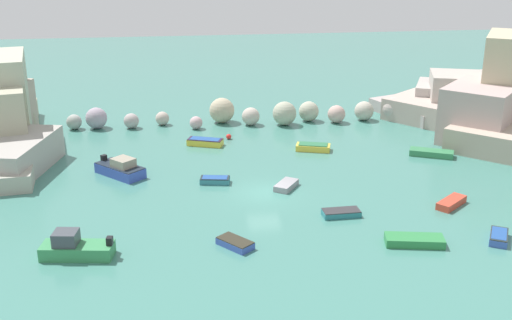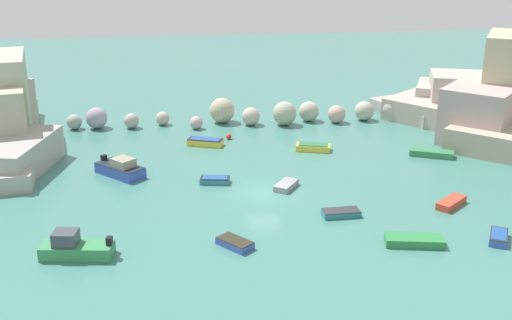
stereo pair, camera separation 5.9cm
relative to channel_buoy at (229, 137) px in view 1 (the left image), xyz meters
name	(u,v)px [view 1 (the left image)]	position (x,y,z in m)	size (l,w,h in m)	color
cove_water	(264,193)	(1.44, -13.80, -0.26)	(160.00, 160.00, 0.00)	#427F73
cliff_headland_right	(498,101)	(27.59, 0.95, 2.38)	(23.54, 23.84, 9.64)	#BDA794
rock_breakwater	(267,113)	(4.48, 4.92, 0.81)	(38.10, 4.27, 2.61)	#A8ABA4
channel_buoy	(229,137)	(0.00, 0.00, 0.00)	(0.51, 0.51, 0.51)	red
moored_boat_0	(451,203)	(14.59, -18.05, 0.01)	(2.85, 2.61, 0.52)	#CC412D
moored_boat_1	(235,243)	(-1.66, -22.33, -0.01)	(2.42, 2.57, 0.49)	#3B55B3
moored_boat_2	(121,169)	(-9.66, -8.55, 0.33)	(4.33, 4.42, 1.56)	#3951B5
moored_boat_3	(205,142)	(-2.36, -1.59, 0.08)	(3.49, 2.32, 0.65)	yellow
moored_boat_4	(313,147)	(7.33, -4.37, 0.05)	(3.33, 2.20, 0.62)	yellow
moored_boat_5	(341,213)	(6.20, -18.68, -0.03)	(2.67, 1.27, 0.46)	teal
moored_boat_6	(286,185)	(3.29, -13.06, -0.03)	(2.28, 2.61, 0.46)	gray
moored_boat_7	(75,248)	(-11.47, -22.38, 0.36)	(4.55, 2.25, 1.71)	#388D53
moored_boat_8	(499,237)	(15.30, -23.75, 0.02)	(2.07, 2.52, 0.53)	#3D5BB4
moored_boat_9	(414,240)	(9.71, -23.53, 0.02)	(3.89, 2.10, 0.54)	#2F8745
moored_boat_10	(215,180)	(-2.14, -11.28, 0.01)	(2.47, 1.48, 0.51)	teal
moored_boat_11	(431,153)	(17.43, -7.31, 0.02)	(3.96, 2.78, 0.55)	#35814F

